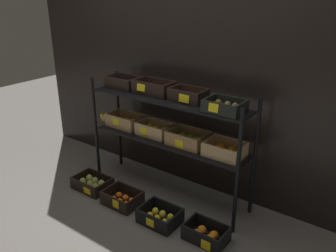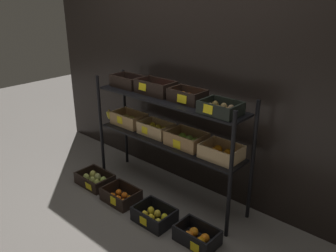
{
  "view_description": "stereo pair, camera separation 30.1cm",
  "coord_description": "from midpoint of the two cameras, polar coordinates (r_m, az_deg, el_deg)",
  "views": [
    {
      "loc": [
        1.72,
        -2.37,
        1.86
      ],
      "look_at": [
        0.0,
        0.0,
        0.7
      ],
      "focal_mm": 37.18,
      "sensor_mm": 36.0,
      "label": 1
    },
    {
      "loc": [
        1.95,
        -2.18,
        1.86
      ],
      "look_at": [
        0.0,
        0.0,
        0.7
      ],
      "focal_mm": 37.18,
      "sensor_mm": 36.0,
      "label": 2
    }
  ],
  "objects": [
    {
      "name": "ground_plane",
      "position": [
        3.47,
        2.53,
        -10.84
      ],
      "size": [
        10.0,
        10.0,
        0.0
      ],
      "primitive_type": "plane",
      "color": "#605B56"
    },
    {
      "name": "storefront_wall",
      "position": [
        3.31,
        6.9,
        7.83
      ],
      "size": [
        3.96,
        0.12,
        2.16
      ],
      "primitive_type": "cube",
      "color": "black",
      "rests_on": "ground_plane"
    },
    {
      "name": "display_rack",
      "position": [
        3.14,
        2.78,
        0.99
      ],
      "size": [
        1.66,
        0.37,
        1.09
      ],
      "color": "black",
      "rests_on": "ground_plane"
    },
    {
      "name": "crate_ground_pear",
      "position": [
        3.62,
        -9.55,
        -8.74
      ],
      "size": [
        0.36,
        0.26,
        0.12
      ],
      "color": "black",
      "rests_on": "ground_plane"
    },
    {
      "name": "crate_ground_tangerine",
      "position": [
        3.33,
        -5.11,
        -11.51
      ],
      "size": [
        0.33,
        0.26,
        0.13
      ],
      "color": "black",
      "rests_on": "ground_plane"
    },
    {
      "name": "crate_ground_lemon",
      "position": [
        3.06,
        0.65,
        -14.66
      ],
      "size": [
        0.33,
        0.26,
        0.13
      ],
      "color": "black",
      "rests_on": "ground_plane"
    },
    {
      "name": "crate_ground_orange",
      "position": [
        2.88,
        7.93,
        -17.63
      ],
      "size": [
        0.34,
        0.22,
        0.13
      ],
      "color": "black",
      "rests_on": "ground_plane"
    }
  ]
}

